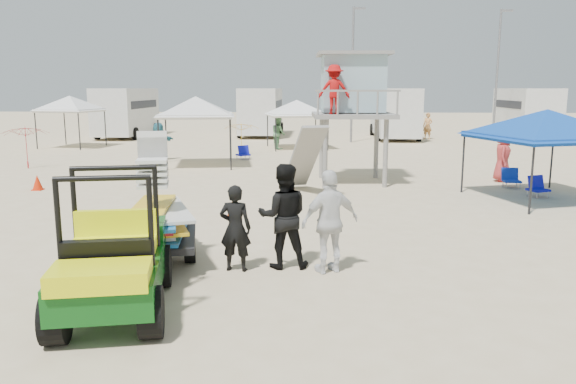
# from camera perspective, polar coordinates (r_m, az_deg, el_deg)

# --- Properties ---
(ground) EXTENTS (140.00, 140.00, 0.00)m
(ground) POSITION_cam_1_polar(r_m,az_deg,el_deg) (8.35, -4.72, -12.59)
(ground) COLOR beige
(ground) RESTS_ON ground
(utility_cart) EXTENTS (1.90, 2.97, 2.08)m
(utility_cart) POSITION_cam_1_polar(r_m,az_deg,el_deg) (8.58, -17.62, -5.54)
(utility_cart) COLOR #0B4711
(utility_cart) RESTS_ON ground
(surf_trailer) EXTENTS (1.72, 2.61, 2.20)m
(surf_trailer) POSITION_cam_1_polar(r_m,az_deg,el_deg) (10.74, -13.17, -2.54)
(surf_trailer) COLOR black
(surf_trailer) RESTS_ON ground
(man_left) EXTENTS (0.60, 0.42, 1.58)m
(man_left) POSITION_cam_1_polar(r_m,az_deg,el_deg) (10.15, -5.37, -3.67)
(man_left) COLOR black
(man_left) RESTS_ON ground
(man_mid) EXTENTS (1.01, 0.83, 1.93)m
(man_mid) POSITION_cam_1_polar(r_m,az_deg,el_deg) (10.26, -0.48, -2.46)
(man_mid) COLOR black
(man_mid) RESTS_ON ground
(man_right) EXTENTS (1.18, 0.89, 1.87)m
(man_right) POSITION_cam_1_polar(r_m,az_deg,el_deg) (10.01, 4.30, -3.02)
(man_right) COLOR silver
(man_right) RESTS_ON ground
(lifeguard_tower) EXTENTS (2.88, 2.88, 4.37)m
(lifeguard_tower) POSITION_cam_1_polar(r_m,az_deg,el_deg) (19.74, 6.39, 10.41)
(lifeguard_tower) COLOR gray
(lifeguard_tower) RESTS_ON ground
(canopy_blue) EXTENTS (4.32, 4.32, 3.07)m
(canopy_blue) POSITION_cam_1_polar(r_m,az_deg,el_deg) (18.06, 24.85, 7.18)
(canopy_blue) COLOR black
(canopy_blue) RESTS_ON ground
(canopy_white_a) EXTENTS (3.46, 3.46, 3.34)m
(canopy_white_a) POSITION_cam_1_polar(r_m,az_deg,el_deg) (24.10, -9.38, 9.23)
(canopy_white_a) COLOR black
(canopy_white_a) RESTS_ON ground
(canopy_white_b) EXTENTS (3.19, 3.19, 3.26)m
(canopy_white_b) POSITION_cam_1_polar(r_m,az_deg,el_deg) (33.71, -21.31, 8.85)
(canopy_white_b) COLOR black
(canopy_white_b) RESTS_ON ground
(canopy_white_c) EXTENTS (3.61, 3.61, 3.04)m
(canopy_white_c) POSITION_cam_1_polar(r_m,az_deg,el_deg) (30.94, 0.90, 9.07)
(canopy_white_c) COLOR black
(canopy_white_c) RESTS_ON ground
(umbrella_a) EXTENTS (2.39, 2.41, 1.76)m
(umbrella_a) POSITION_cam_1_polar(r_m,az_deg,el_deg) (25.49, -25.10, 4.14)
(umbrella_a) COLOR red
(umbrella_a) RESTS_ON ground
(umbrella_b) EXTENTS (2.51, 2.51, 1.62)m
(umbrella_b) POSITION_cam_1_polar(r_m,az_deg,el_deg) (27.79, -4.70, 5.40)
(umbrella_b) COLOR #EAA814
(umbrella_b) RESTS_ON ground
(cone_near) EXTENTS (0.34, 0.34, 0.50)m
(cone_near) POSITION_cam_1_polar(r_m,az_deg,el_deg) (14.53, -5.56, -1.53)
(cone_near) COLOR #F14007
(cone_near) RESTS_ON ground
(cone_far) EXTENTS (0.34, 0.34, 0.50)m
(cone_far) POSITION_cam_1_polar(r_m,az_deg,el_deg) (19.98, -24.11, 0.89)
(cone_far) COLOR red
(cone_far) RESTS_ON ground
(beach_chair_a) EXTENTS (0.73, 0.83, 0.64)m
(beach_chair_a) POSITION_cam_1_polar(r_m,az_deg,el_deg) (26.28, -4.56, 4.02)
(beach_chair_a) COLOR #0F14AB
(beach_chair_a) RESTS_ON ground
(beach_chair_b) EXTENTS (0.69, 0.76, 0.64)m
(beach_chair_b) POSITION_cam_1_polar(r_m,az_deg,el_deg) (18.76, 23.96, 0.53)
(beach_chair_b) COLOR #1014AD
(beach_chair_b) RESTS_ON ground
(beach_chair_c) EXTENTS (0.57, 0.60, 0.64)m
(beach_chair_c) POSITION_cam_1_polar(r_m,az_deg,el_deg) (20.20, 21.69, 1.34)
(beach_chair_c) COLOR #1032AE
(beach_chair_c) RESTS_ON ground
(rv_far_left) EXTENTS (2.64, 6.80, 3.25)m
(rv_far_left) POSITION_cam_1_polar(r_m,az_deg,el_deg) (39.84, -16.10, 7.99)
(rv_far_left) COLOR silver
(rv_far_left) RESTS_ON ground
(rv_mid_left) EXTENTS (2.65, 6.50, 3.25)m
(rv_mid_left) POSITION_cam_1_polar(r_m,az_deg,el_deg) (39.34, -2.75, 8.36)
(rv_mid_left) COLOR silver
(rv_mid_left) RESTS_ON ground
(rv_mid_right) EXTENTS (2.64, 7.00, 3.25)m
(rv_mid_right) POSITION_cam_1_polar(r_m,az_deg,el_deg) (37.94, 10.79, 8.11)
(rv_mid_right) COLOR silver
(rv_mid_right) RESTS_ON ground
(rv_far_right) EXTENTS (2.64, 6.60, 3.25)m
(rv_far_right) POSITION_cam_1_polar(r_m,az_deg,el_deg) (41.51, 23.04, 7.65)
(rv_far_right) COLOR silver
(rv_far_right) RESTS_ON ground
(light_pole_left) EXTENTS (0.14, 0.14, 8.00)m
(light_pole_left) POSITION_cam_1_polar(r_m,az_deg,el_deg) (34.66, 6.54, 11.65)
(light_pole_left) COLOR slate
(light_pole_left) RESTS_ON ground
(light_pole_right) EXTENTS (0.14, 0.14, 8.00)m
(light_pole_right) POSITION_cam_1_polar(r_m,az_deg,el_deg) (37.71, 20.45, 10.97)
(light_pole_right) COLOR slate
(light_pole_right) RESTS_ON ground
(distant_beachgoers) EXTENTS (15.48, 17.75, 1.81)m
(distant_beachgoers) POSITION_cam_1_polar(r_m,az_deg,el_deg) (26.80, 1.05, 5.38)
(distant_beachgoers) COLOR teal
(distant_beachgoers) RESTS_ON ground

